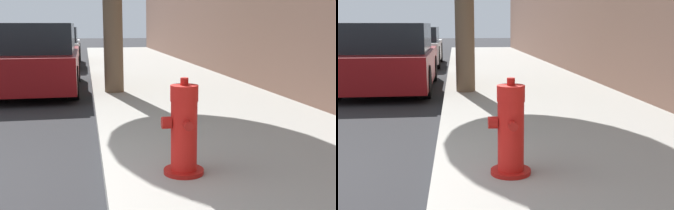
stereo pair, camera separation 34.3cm
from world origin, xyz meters
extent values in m
cube|color=#99968E|center=(3.24, 0.00, 0.07)|extent=(3.18, 40.00, 0.13)
cylinder|color=#A91511|center=(2.29, 0.32, 0.15)|extent=(0.33, 0.33, 0.04)
cylinder|color=red|center=(2.29, 0.32, 0.45)|extent=(0.22, 0.22, 0.57)
cylinder|color=red|center=(2.29, 0.32, 0.80)|extent=(0.23, 0.23, 0.13)
cylinder|color=#A91511|center=(2.29, 0.32, 0.90)|extent=(0.06, 0.06, 0.06)
cylinder|color=#A91511|center=(2.29, 0.18, 0.57)|extent=(0.07, 0.06, 0.07)
cylinder|color=#A91511|center=(2.29, 0.46, 0.57)|extent=(0.07, 0.06, 0.07)
cylinder|color=#A91511|center=(2.15, 0.32, 0.57)|extent=(0.08, 0.10, 0.10)
cube|color=maroon|center=(0.49, 6.05, 0.49)|extent=(1.77, 3.92, 0.64)
cube|color=black|center=(0.49, 5.89, 1.09)|extent=(1.63, 2.16, 0.56)
cylinder|color=black|center=(-0.32, 7.26, 0.31)|extent=(0.20, 0.61, 0.61)
cylinder|color=black|center=(1.29, 7.26, 0.31)|extent=(0.20, 0.61, 0.61)
cylinder|color=black|center=(1.29, 4.83, 0.31)|extent=(0.20, 0.61, 0.61)
cube|color=silver|center=(0.51, 11.40, 0.50)|extent=(1.67, 4.03, 0.61)
cube|color=black|center=(0.51, 11.24, 1.03)|extent=(1.54, 2.22, 0.47)
cylinder|color=black|center=(-0.24, 12.65, 0.35)|extent=(0.20, 0.70, 0.70)
cylinder|color=black|center=(1.27, 12.65, 0.35)|extent=(0.20, 0.70, 0.70)
cylinder|color=black|center=(-0.24, 10.15, 0.35)|extent=(0.20, 0.70, 0.70)
cylinder|color=black|center=(1.27, 10.15, 0.35)|extent=(0.20, 0.70, 0.70)
cylinder|color=brown|center=(2.03, 4.78, 1.51)|extent=(0.35, 0.35, 2.76)
camera|label=1|loc=(1.52, -2.91, 1.34)|focal=45.00mm
camera|label=2|loc=(1.86, -2.96, 1.34)|focal=45.00mm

